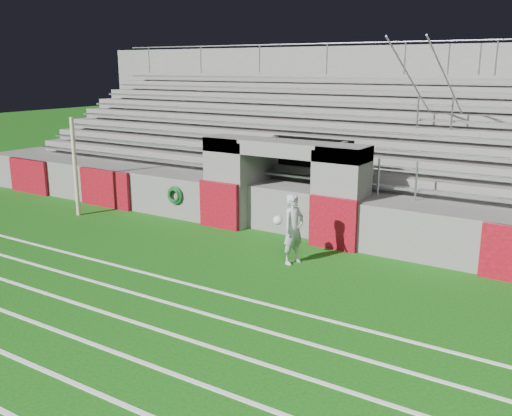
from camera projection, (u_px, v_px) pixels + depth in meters
The scene contains 6 objects.
ground at pixel (207, 269), 13.24m from camera, with size 90.00×90.00×0.00m, color #114C0C.
field_post at pixel (75, 167), 17.63m from camera, with size 0.12×0.12×3.06m, color #C6B093.
field_markings at pixel (17, 358), 9.16m from camera, with size 28.00×8.09×0.01m.
stadium_structure at pixel (349, 159), 19.38m from camera, with size 26.00×8.48×5.42m.
goalkeeper_with_ball at pixel (293, 229), 13.41m from camera, with size 0.74×0.69×1.68m.
hose_coil at pixel (175, 195), 17.27m from camera, with size 0.57×0.14×0.57m.
Camera 1 is at (7.72, -9.90, 4.58)m, focal length 40.00 mm.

